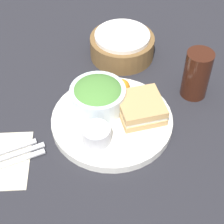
% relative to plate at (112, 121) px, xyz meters
% --- Properties ---
extents(ground_plane, '(4.00, 4.00, 0.00)m').
position_rel_plate_xyz_m(ground_plane, '(0.00, 0.00, -0.01)').
color(ground_plane, '#232328').
extents(plate, '(0.29, 0.29, 0.02)m').
position_rel_plate_xyz_m(plate, '(0.00, 0.00, 0.00)').
color(plate, white).
rests_on(plate, ground_plane).
extents(sandwich, '(0.12, 0.12, 0.04)m').
position_rel_plate_xyz_m(sandwich, '(0.07, 0.01, 0.03)').
color(sandwich, tan).
rests_on(sandwich, plate).
extents(salad_bowl, '(0.13, 0.13, 0.07)m').
position_rel_plate_xyz_m(salad_bowl, '(-0.03, 0.04, 0.04)').
color(salad_bowl, silver).
rests_on(salad_bowl, plate).
extents(dressing_cup, '(0.06, 0.06, 0.04)m').
position_rel_plate_xyz_m(dressing_cup, '(-0.04, -0.07, 0.03)').
color(dressing_cup, '#B7B7BC').
rests_on(dressing_cup, plate).
extents(orange_wedge, '(0.04, 0.04, 0.04)m').
position_rel_plate_xyz_m(orange_wedge, '(0.03, 0.08, 0.03)').
color(orange_wedge, orange).
rests_on(orange_wedge, plate).
extents(drink_glass, '(0.07, 0.07, 0.13)m').
position_rel_plate_xyz_m(drink_glass, '(0.22, 0.10, 0.05)').
color(drink_glass, '#38190F').
rests_on(drink_glass, ground_plane).
extents(bread_basket, '(0.18, 0.18, 0.07)m').
position_rel_plate_xyz_m(bread_basket, '(0.04, 0.26, 0.03)').
color(bread_basket, brown).
rests_on(bread_basket, ground_plane).
extents(napkin, '(0.12, 0.16, 0.00)m').
position_rel_plate_xyz_m(napkin, '(-0.25, -0.10, -0.01)').
color(napkin, beige).
rests_on(napkin, ground_plane).
extents(fork, '(0.18, 0.08, 0.01)m').
position_rel_plate_xyz_m(fork, '(-0.24, -0.11, -0.00)').
color(fork, silver).
rests_on(fork, napkin).
extents(knife, '(0.19, 0.08, 0.01)m').
position_rel_plate_xyz_m(knife, '(-0.25, -0.10, -0.00)').
color(knife, silver).
rests_on(knife, napkin).
extents(spoon, '(0.16, 0.07, 0.01)m').
position_rel_plate_xyz_m(spoon, '(-0.26, -0.08, -0.00)').
color(spoon, silver).
rests_on(spoon, napkin).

